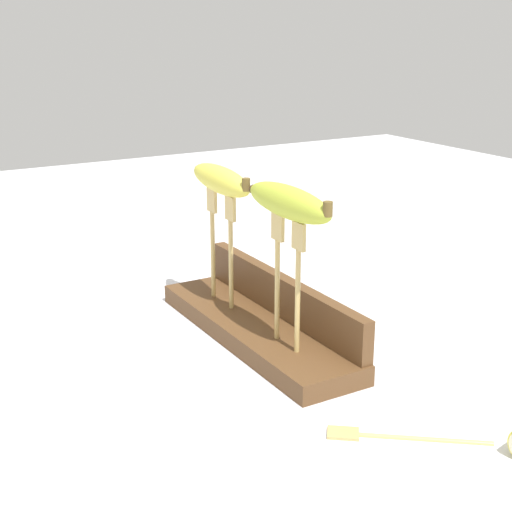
{
  "coord_description": "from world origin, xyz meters",
  "views": [
    {
      "loc": [
        0.87,
        -0.51,
        0.45
      ],
      "look_at": [
        0.0,
        0.0,
        0.13
      ],
      "focal_mm": 52.18,
      "sensor_mm": 36.0,
      "label": 1
    }
  ],
  "objects_px": {
    "fork_fallen_near": "(386,435)",
    "fork_stand_right": "(288,270)",
    "banana_raised_left": "(221,180)",
    "fork_stand_left": "(221,237)",
    "banana_raised_right": "(288,202)"
  },
  "relations": [
    {
      "from": "fork_stand_right",
      "to": "banana_raised_right",
      "type": "height_order",
      "value": "banana_raised_right"
    },
    {
      "from": "fork_stand_left",
      "to": "fork_fallen_near",
      "type": "distance_m",
      "value": 0.42
    },
    {
      "from": "fork_stand_left",
      "to": "fork_stand_right",
      "type": "bearing_deg",
      "value": -0.0
    },
    {
      "from": "fork_fallen_near",
      "to": "fork_stand_right",
      "type": "bearing_deg",
      "value": 178.89
    },
    {
      "from": "banana_raised_left",
      "to": "fork_fallen_near",
      "type": "bearing_deg",
      "value": -0.6
    },
    {
      "from": "fork_stand_left",
      "to": "fork_fallen_near",
      "type": "height_order",
      "value": "fork_stand_left"
    },
    {
      "from": "banana_raised_right",
      "to": "fork_fallen_near",
      "type": "height_order",
      "value": "banana_raised_right"
    },
    {
      "from": "banana_raised_left",
      "to": "banana_raised_right",
      "type": "height_order",
      "value": "banana_raised_right"
    },
    {
      "from": "fork_fallen_near",
      "to": "banana_raised_left",
      "type": "bearing_deg",
      "value": 179.4
    },
    {
      "from": "fork_stand_left",
      "to": "fork_stand_right",
      "type": "relative_size",
      "value": 0.98
    },
    {
      "from": "fork_stand_right",
      "to": "fork_fallen_near",
      "type": "distance_m",
      "value": 0.25
    },
    {
      "from": "banana_raised_left",
      "to": "banana_raised_right",
      "type": "xyz_separation_m",
      "value": [
        0.19,
        -0.0,
        0.0
      ]
    },
    {
      "from": "fork_stand_left",
      "to": "banana_raised_left",
      "type": "height_order",
      "value": "banana_raised_left"
    },
    {
      "from": "fork_stand_left",
      "to": "fork_fallen_near",
      "type": "bearing_deg",
      "value": -0.6
    },
    {
      "from": "fork_stand_left",
      "to": "fork_stand_right",
      "type": "distance_m",
      "value": 0.19
    }
  ]
}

